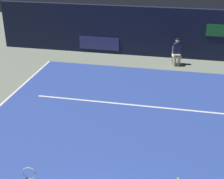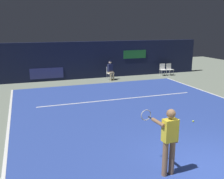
{
  "view_description": "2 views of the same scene",
  "coord_description": "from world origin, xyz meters",
  "px_view_note": "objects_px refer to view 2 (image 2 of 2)",
  "views": [
    {
      "loc": [
        1.25,
        -3.85,
        5.82
      ],
      "look_at": [
        -0.91,
        6.37,
        0.95
      ],
      "focal_mm": 52.58,
      "sensor_mm": 36.0,
      "label": 1
    },
    {
      "loc": [
        -4.54,
        -4.62,
        3.62
      ],
      "look_at": [
        -0.64,
        6.43,
        0.74
      ],
      "focal_mm": 41.26,
      "sensor_mm": 36.0,
      "label": 2
    }
  ],
  "objects_px": {
    "courtside_chair_near": "(170,69)",
    "courtside_chair_far": "(163,69)",
    "tennis_player": "(169,138)",
    "tennis_ball": "(193,121)",
    "line_judge_on_chair": "(111,70)"
  },
  "relations": [
    {
      "from": "courtside_chair_far",
      "to": "courtside_chair_near",
      "type": "bearing_deg",
      "value": -8.71
    },
    {
      "from": "tennis_player",
      "to": "courtside_chair_far",
      "type": "xyz_separation_m",
      "value": [
        6.79,
        11.84,
        -0.49
      ]
    },
    {
      "from": "tennis_player",
      "to": "tennis_ball",
      "type": "xyz_separation_m",
      "value": [
        2.87,
        2.81,
        -0.94
      ]
    },
    {
      "from": "tennis_ball",
      "to": "courtside_chair_far",
      "type": "bearing_deg",
      "value": 66.53
    },
    {
      "from": "courtside_chair_near",
      "to": "line_judge_on_chair",
      "type": "bearing_deg",
      "value": -177.78
    },
    {
      "from": "line_judge_on_chair",
      "to": "courtside_chair_far",
      "type": "bearing_deg",
      "value": 3.59
    },
    {
      "from": "tennis_player",
      "to": "tennis_ball",
      "type": "height_order",
      "value": "tennis_player"
    },
    {
      "from": "courtside_chair_near",
      "to": "courtside_chair_far",
      "type": "distance_m",
      "value": 0.54
    },
    {
      "from": "courtside_chair_near",
      "to": "tennis_player",
      "type": "bearing_deg",
      "value": -121.91
    },
    {
      "from": "line_judge_on_chair",
      "to": "tennis_ball",
      "type": "bearing_deg",
      "value": -87.69
    },
    {
      "from": "line_judge_on_chair",
      "to": "courtside_chair_far",
      "type": "relative_size",
      "value": 1.5
    },
    {
      "from": "tennis_player",
      "to": "tennis_ball",
      "type": "bearing_deg",
      "value": 44.46
    },
    {
      "from": "tennis_player",
      "to": "courtside_chair_near",
      "type": "distance_m",
      "value": 13.86
    },
    {
      "from": "courtside_chair_far",
      "to": "tennis_player",
      "type": "bearing_deg",
      "value": -119.82
    },
    {
      "from": "line_judge_on_chair",
      "to": "tennis_ball",
      "type": "distance_m",
      "value": 8.79
    }
  ]
}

